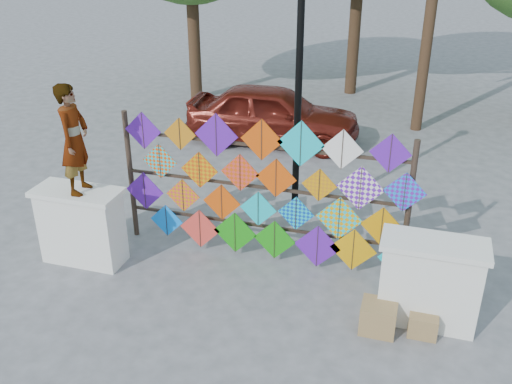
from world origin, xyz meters
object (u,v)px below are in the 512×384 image
vendor_woman (74,139)px  sedan (273,114)px  kite_rack (266,193)px  lamppost (299,80)px

vendor_woman → sedan: bearing=-19.2°
vendor_woman → sedan: vendor_woman is taller
sedan → kite_rack: bearing=-168.6°
kite_rack → vendor_woman: (-2.72, -0.93, 0.93)m
sedan → lamppost: lamppost is taller
vendor_woman → lamppost: size_ratio=0.38×
kite_rack → lamppost: lamppost is taller
kite_rack → vendor_woman: vendor_woman is taller
vendor_woman → sedan: (1.40, 6.18, -1.41)m
kite_rack → vendor_woman: size_ratio=2.92×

